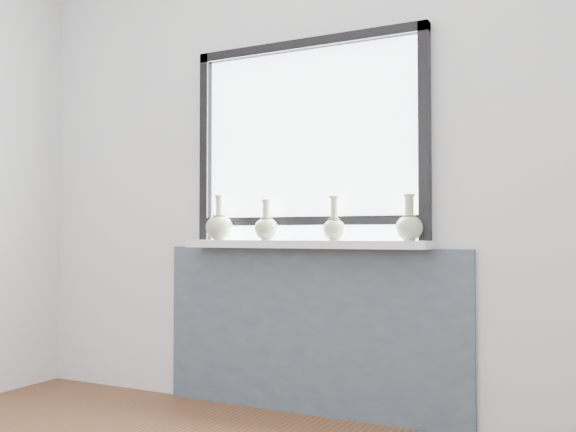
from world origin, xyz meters
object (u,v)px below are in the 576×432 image
at_px(windowsill, 302,244).
at_px(vase_b, 266,227).
at_px(vase_a, 219,226).
at_px(vase_d, 409,225).
at_px(vase_c, 334,226).

bearing_deg(windowsill, vase_b, -176.19).
height_order(vase_a, vase_d, vase_a).
relative_size(vase_b, vase_d, 0.97).
bearing_deg(windowsill, vase_a, -177.01).
distance_m(windowsill, vase_b, 0.22).
relative_size(vase_b, vase_c, 0.96).
relative_size(windowsill, vase_a, 5.43).
distance_m(vase_a, vase_c, 0.67).
bearing_deg(windowsill, vase_d, 0.57).
height_order(vase_b, vase_d, vase_d).
distance_m(vase_b, vase_c, 0.38).
bearing_deg(vase_c, vase_a, -177.88).
bearing_deg(vase_a, vase_c, 2.12).
bearing_deg(vase_a, vase_d, 1.70).
xyz_separation_m(windowsill, vase_b, (-0.20, -0.01, 0.09)).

